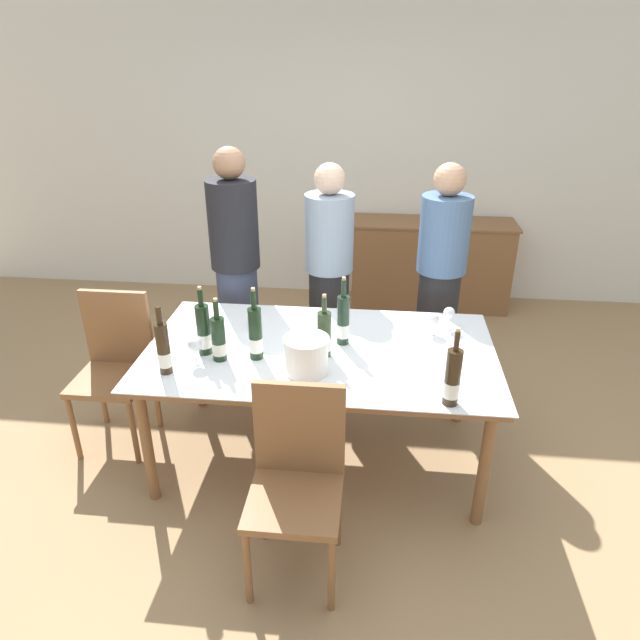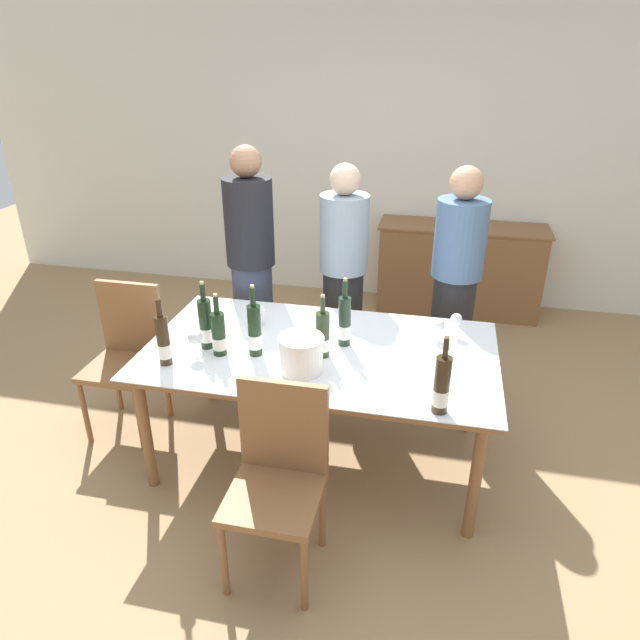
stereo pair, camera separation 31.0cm
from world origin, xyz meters
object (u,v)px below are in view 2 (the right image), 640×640
(wine_glass_1, at_px, (259,311))
(wine_glass_3, at_px, (438,326))
(sideboard_cabinet, at_px, (459,269))
(dining_table, at_px, (320,358))
(wine_glass_0, at_px, (456,320))
(wine_bottle_3, at_px, (323,336))
(wine_bottle_4, at_px, (219,334))
(wine_bottle_0, at_px, (163,341))
(wine_bottle_5, at_px, (345,322))
(chair_left_end, at_px, (127,349))
(person_host, at_px, (252,271))
(person_guest_left, at_px, (343,280))
(wine_bottle_1, at_px, (442,386))
(chair_near_front, at_px, (278,469))
(wine_bottle_6, at_px, (255,331))
(wine_bottle_2, at_px, (206,325))
(ice_bucket, at_px, (301,353))
(wine_glass_2, at_px, (195,339))
(person_guest_right, at_px, (455,289))

(wine_glass_1, distance_m, wine_glass_3, 1.06)
(sideboard_cabinet, relative_size, wine_glass_3, 11.28)
(dining_table, distance_m, wine_glass_0, 0.82)
(wine_bottle_3, distance_m, wine_bottle_4, 0.56)
(wine_bottle_0, height_order, wine_bottle_5, wine_bottle_5)
(wine_bottle_3, bearing_deg, wine_glass_0, 29.87)
(wine_bottle_3, relative_size, wine_bottle_5, 0.90)
(wine_bottle_5, bearing_deg, sideboard_cabinet, 73.47)
(dining_table, distance_m, chair_left_end, 1.28)
(sideboard_cabinet, xyz_separation_m, person_host, (-1.45, -1.57, 0.45))
(person_host, xyz_separation_m, person_guest_left, (0.63, 0.11, -0.06))
(wine_bottle_1, height_order, chair_near_front, wine_bottle_1)
(wine_bottle_5, bearing_deg, wine_bottle_1, -45.17)
(wine_bottle_0, height_order, wine_bottle_4, wine_bottle_0)
(wine_glass_0, relative_size, person_guest_left, 0.09)
(person_guest_left, bearing_deg, wine_bottle_6, -106.23)
(dining_table, xyz_separation_m, wine_glass_3, (0.63, 0.26, 0.15))
(dining_table, height_order, chair_left_end, chair_left_end)
(wine_bottle_2, distance_m, wine_bottle_3, 0.65)
(ice_bucket, height_order, wine_bottle_1, wine_bottle_1)
(sideboard_cabinet, relative_size, wine_bottle_3, 4.10)
(wine_bottle_5, height_order, chair_near_front, wine_bottle_5)
(wine_bottle_5, xyz_separation_m, chair_near_front, (-0.15, -0.86, -0.35))
(wine_bottle_1, relative_size, chair_left_end, 0.42)
(wine_glass_3, xyz_separation_m, person_guest_left, (-0.67, 0.64, -0.03))
(wine_glass_2, distance_m, chair_left_end, 0.77)
(chair_near_front, bearing_deg, wine_glass_2, 138.19)
(sideboard_cabinet, height_order, wine_glass_2, wine_glass_2)
(wine_glass_0, bearing_deg, person_guest_right, 91.03)
(wine_bottle_3, relative_size, chair_left_end, 0.38)
(chair_left_end, bearing_deg, dining_table, -4.02)
(wine_bottle_2, bearing_deg, wine_glass_3, 16.29)
(wine_bottle_0, bearing_deg, person_host, 84.49)
(wine_glass_3, bearing_deg, sideboard_cabinet, 85.61)
(wine_bottle_4, bearing_deg, person_host, 97.99)
(wine_bottle_2, height_order, person_guest_left, person_guest_left)
(wine_bottle_1, relative_size, person_guest_right, 0.25)
(wine_bottle_6, relative_size, wine_glass_3, 3.11)
(wine_bottle_6, height_order, wine_glass_1, wine_bottle_6)
(wine_bottle_6, bearing_deg, wine_bottle_3, 9.78)
(wine_bottle_3, xyz_separation_m, person_host, (-0.69, 0.86, -0.01))
(wine_bottle_1, xyz_separation_m, chair_left_end, (-1.94, 0.55, -0.33))
(person_guest_right, bearing_deg, wine_glass_1, -150.27)
(dining_table, relative_size, chair_left_end, 2.03)
(chair_near_front, bearing_deg, wine_bottle_5, 80.44)
(ice_bucket, height_order, wine_glass_2, ice_bucket)
(wine_bottle_1, bearing_deg, person_host, 136.66)
(wine_bottle_2, distance_m, wine_glass_3, 1.31)
(chair_left_end, bearing_deg, wine_bottle_6, -13.26)
(sideboard_cabinet, distance_m, wine_glass_3, 2.14)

